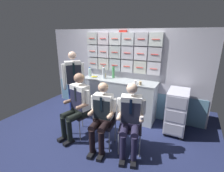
# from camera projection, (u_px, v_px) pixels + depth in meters

# --- Properties ---
(ground) EXTENTS (4.80, 4.80, 0.04)m
(ground) POSITION_uv_depth(u_px,v_px,m) (94.00, 137.00, 3.43)
(ground) COLOR #1E2549
(galley_bulkhead) EXTENTS (4.20, 0.14, 2.15)m
(galley_bulkhead) POSITION_uv_depth(u_px,v_px,m) (121.00, 71.00, 4.25)
(galley_bulkhead) COLOR #ABAAB8
(galley_bulkhead) RESTS_ON ground
(galley_counter) EXTENTS (1.87, 0.53, 0.96)m
(galley_counter) POSITION_uv_depth(u_px,v_px,m) (119.00, 98.00, 4.18)
(galley_counter) COLOR #ACB3B8
(galley_counter) RESTS_ON ground
(service_trolley) EXTENTS (0.40, 0.65, 0.93)m
(service_trolley) POSITION_uv_depth(u_px,v_px,m) (177.00, 110.00, 3.47)
(service_trolley) COLOR black
(service_trolley) RESTS_ON ground
(folding_chair_left) EXTENTS (0.49, 0.49, 0.85)m
(folding_chair_left) POSITION_uv_depth(u_px,v_px,m) (84.00, 109.00, 3.46)
(folding_chair_left) COLOR #A8AAAF
(folding_chair_left) RESTS_ON ground
(crew_member_left) EXTENTS (0.54, 0.69, 1.32)m
(crew_member_left) POSITION_uv_depth(u_px,v_px,m) (77.00, 102.00, 3.28)
(crew_member_left) COLOR black
(crew_member_left) RESTS_ON ground
(folding_chair_center) EXTENTS (0.45, 0.45, 0.85)m
(folding_chair_center) POSITION_uv_depth(u_px,v_px,m) (105.00, 117.00, 3.11)
(folding_chair_center) COLOR #A8AAAF
(folding_chair_center) RESTS_ON ground
(crew_member_center) EXTENTS (0.48, 0.62, 1.24)m
(crew_member_center) POSITION_uv_depth(u_px,v_px,m) (102.00, 114.00, 2.92)
(crew_member_center) COLOR black
(crew_member_center) RESTS_ON ground
(folding_chair_right) EXTENTS (0.49, 0.49, 0.85)m
(folding_chair_right) POSITION_uv_depth(u_px,v_px,m) (131.00, 121.00, 2.99)
(folding_chair_right) COLOR #A8AAAF
(folding_chair_right) RESTS_ON ground
(crew_member_right) EXTENTS (0.51, 0.66, 1.26)m
(crew_member_right) POSITION_uv_depth(u_px,v_px,m) (130.00, 117.00, 2.79)
(crew_member_right) COLOR black
(crew_member_right) RESTS_ON ground
(crew_member_standing) EXTENTS (0.41, 0.41, 1.65)m
(crew_member_standing) POSITION_uv_depth(u_px,v_px,m) (74.00, 80.00, 3.94)
(crew_member_standing) COLOR black
(crew_member_standing) RESTS_ON ground
(water_bottle_blue_cap) EXTENTS (0.06, 0.06, 0.31)m
(water_bottle_blue_cap) POSITION_uv_depth(u_px,v_px,m) (113.00, 72.00, 4.18)
(water_bottle_blue_cap) COLOR #469A57
(water_bottle_blue_cap) RESTS_ON galley_counter
(water_bottle_tall) EXTENTS (0.07, 0.07, 0.31)m
(water_bottle_tall) POSITION_uv_depth(u_px,v_px,m) (104.00, 73.00, 4.11)
(water_bottle_tall) COLOR silver
(water_bottle_tall) RESTS_ON galley_counter
(water_bottle_short) EXTENTS (0.08, 0.08, 0.24)m
(water_bottle_short) POSITION_uv_depth(u_px,v_px,m) (90.00, 72.00, 4.29)
(water_bottle_short) COLOR silver
(water_bottle_short) RESTS_ON galley_counter
(espresso_cup_small) EXTENTS (0.06, 0.06, 0.08)m
(espresso_cup_small) POSITION_uv_depth(u_px,v_px,m) (140.00, 83.00, 3.60)
(espresso_cup_small) COLOR tan
(espresso_cup_small) RESTS_ON galley_counter
(coffee_cup_spare) EXTENTS (0.07, 0.07, 0.09)m
(coffee_cup_spare) POSITION_uv_depth(u_px,v_px,m) (105.00, 75.00, 4.26)
(coffee_cup_spare) COLOR tan
(coffee_cup_spare) RESTS_ON galley_counter
(paper_cup_tan) EXTENTS (0.06, 0.06, 0.08)m
(paper_cup_tan) POSITION_uv_depth(u_px,v_px,m) (135.00, 82.00, 3.68)
(paper_cup_tan) COLOR white
(paper_cup_tan) RESTS_ON galley_counter
(snack_banana) EXTENTS (0.17, 0.10, 0.04)m
(snack_banana) POSITION_uv_depth(u_px,v_px,m) (94.00, 77.00, 4.24)
(snack_banana) COLOR yellow
(snack_banana) RESTS_ON galley_counter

